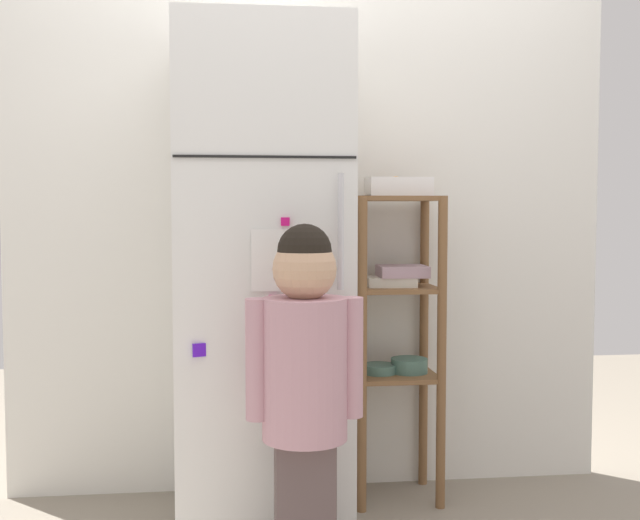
% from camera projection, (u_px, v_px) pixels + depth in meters
% --- Properties ---
extents(ground_plane, '(6.00, 6.00, 0.00)m').
position_uv_depth(ground_plane, '(323.00, 519.00, 2.92)').
color(ground_plane, gray).
extents(kitchen_wall_back, '(2.42, 0.03, 2.27)m').
position_uv_depth(kitchen_wall_back, '(311.00, 209.00, 3.23)').
color(kitchen_wall_back, silver).
rests_on(kitchen_wall_back, ground).
extents(refrigerator, '(0.59, 0.69, 1.77)m').
position_uv_depth(refrigerator, '(261.00, 279.00, 2.86)').
color(refrigerator, white).
rests_on(refrigerator, ground).
extents(child_standing, '(0.35, 0.26, 1.10)m').
position_uv_depth(child_standing, '(305.00, 368.00, 2.38)').
color(child_standing, '#5B4A4A').
rests_on(child_standing, ground).
extents(pantry_shelf_unit, '(0.34, 0.30, 1.19)m').
position_uv_depth(pantry_shelf_unit, '(395.00, 319.00, 3.11)').
color(pantry_shelf_unit, brown).
rests_on(pantry_shelf_unit, ground).
extents(fruit_bin, '(0.24, 0.15, 0.08)m').
position_uv_depth(fruit_bin, '(400.00, 187.00, 3.08)').
color(fruit_bin, white).
rests_on(fruit_bin, pantry_shelf_unit).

